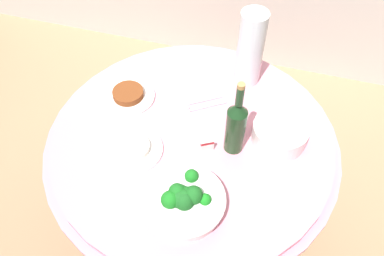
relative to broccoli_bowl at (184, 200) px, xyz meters
name	(u,v)px	position (x,y,z in m)	size (l,w,h in m)	color
ground_plane	(192,221)	(-0.06, 0.30, -0.79)	(6.00, 6.00, 0.00)	#9E7F5B
buffet_table	(192,184)	(-0.06, 0.30, -0.41)	(1.16, 1.16, 0.74)	maroon
broccoli_bowl	(184,200)	(0.00, 0.00, 0.00)	(0.28, 0.28, 0.11)	white
plate_stack	(280,133)	(0.27, 0.38, -0.01)	(0.21, 0.21, 0.08)	white
wine_bottle	(236,125)	(0.11, 0.30, 0.08)	(0.07, 0.07, 0.34)	#18371B
decorative_fruit_vase	(250,50)	(0.08, 0.68, 0.11)	(0.11, 0.11, 0.34)	silver
serving_tongs	(205,104)	(-0.05, 0.48, -0.04)	(0.16, 0.13, 0.01)	silver
food_plate_rice	(134,149)	(-0.25, 0.17, -0.03)	(0.22, 0.22, 0.04)	white
food_plate_stir_fry	(128,95)	(-0.37, 0.43, -0.03)	(0.22, 0.22, 0.04)	white
label_placard_front	(207,146)	(0.02, 0.25, -0.02)	(0.05, 0.03, 0.05)	white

